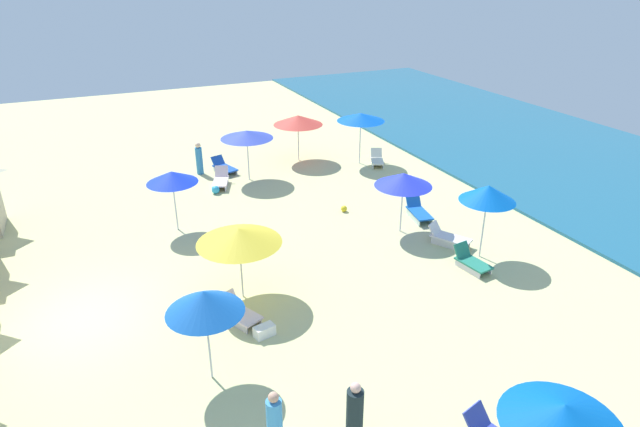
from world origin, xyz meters
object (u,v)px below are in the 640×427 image
(umbrella_4, at_px, (298,120))
(umbrella_7, at_px, (172,177))
(umbrella_1, at_px, (204,302))
(beachgoer_2, at_px, (355,417))
(umbrella_8, at_px, (403,180))
(lounge_chair_8_0, at_px, (419,212))
(umbrella_2, at_px, (239,236))
(lounge_chair_6_1, at_px, (221,180))
(lounge_chair_0_0, at_px, (448,238))
(beach_ball_0, at_px, (216,190))
(lounge_chair_5_0, at_px, (377,160))
(lounge_chair_6_0, at_px, (224,167))
(umbrella_3, at_px, (563,415))
(umbrella_6, at_px, (247,135))
(beachgoer_1, at_px, (199,159))
(lounge_chair_2_0, at_px, (239,313))
(lounge_chair_0_1, at_px, (471,261))
(umbrella_5, at_px, (361,117))
(beach_ball_2, at_px, (344,209))
(umbrella_0, at_px, (488,193))
(cooler_box_1, at_px, (264,331))

(umbrella_4, distance_m, umbrella_7, 9.03)
(umbrella_1, relative_size, beachgoer_2, 1.51)
(umbrella_8, relative_size, lounge_chair_8_0, 1.45)
(umbrella_2, bearing_deg, lounge_chair_6_1, 169.26)
(lounge_chair_0_0, relative_size, beach_ball_0, 4.55)
(lounge_chair_5_0, height_order, lounge_chair_6_0, lounge_chair_5_0)
(umbrella_3, bearing_deg, umbrella_6, -179.77)
(umbrella_3, distance_m, umbrella_7, 14.84)
(umbrella_3, height_order, beachgoer_1, umbrella_3)
(lounge_chair_2_0, relative_size, beach_ball_0, 4.01)
(lounge_chair_8_0, bearing_deg, lounge_chair_2_0, -146.34)
(lounge_chair_0_1, height_order, umbrella_2, umbrella_2)
(umbrella_2, height_order, beachgoer_2, umbrella_2)
(umbrella_5, distance_m, umbrella_6, 5.73)
(umbrella_4, bearing_deg, lounge_chair_0_0, 7.54)
(lounge_chair_0_0, xyz_separation_m, lounge_chair_0_1, (1.69, -0.33, -0.01))
(umbrella_7, height_order, beach_ball_2, umbrella_7)
(beachgoer_1, bearing_deg, umbrella_0, -15.94)
(beachgoer_2, distance_m, beach_ball_2, 11.74)
(lounge_chair_0_0, xyz_separation_m, lounge_chair_5_0, (-8.42, 1.88, -0.02))
(umbrella_4, bearing_deg, cooler_box_1, -25.82)
(lounge_chair_5_0, bearing_deg, cooler_box_1, -107.61)
(umbrella_2, bearing_deg, lounge_chair_6_0, 167.82)
(lounge_chair_6_1, relative_size, cooler_box_1, 2.82)
(umbrella_1, xyz_separation_m, beachgoer_2, (3.21, 2.21, -1.43))
(lounge_chair_2_0, bearing_deg, lounge_chair_6_0, 51.73)
(lounge_chair_0_1, height_order, umbrella_5, umbrella_5)
(lounge_chair_0_0, height_order, beachgoer_2, beachgoer_2)
(umbrella_2, relative_size, cooler_box_1, 4.43)
(umbrella_6, relative_size, beach_ball_0, 6.80)
(lounge_chair_6_0, bearing_deg, umbrella_7, -138.14)
(lounge_chair_8_0, distance_m, cooler_box_1, 9.18)
(lounge_chair_8_0, bearing_deg, lounge_chair_0_0, -86.31)
(lounge_chair_0_0, distance_m, umbrella_7, 10.18)
(lounge_chair_6_0, relative_size, beach_ball_2, 6.26)
(umbrella_2, xyz_separation_m, umbrella_4, (-10.88, 6.24, 0.03))
(beachgoer_2, relative_size, beach_ball_0, 4.68)
(lounge_chair_0_1, bearing_deg, umbrella_1, -178.21)
(umbrella_5, distance_m, umbrella_8, 7.68)
(lounge_chair_6_1, height_order, lounge_chair_8_0, lounge_chair_6_1)
(lounge_chair_8_0, relative_size, beachgoer_2, 0.98)
(umbrella_3, distance_m, lounge_chair_8_0, 12.45)
(umbrella_1, bearing_deg, umbrella_3, 40.48)
(umbrella_2, bearing_deg, umbrella_6, 161.44)
(umbrella_2, xyz_separation_m, beach_ball_0, (-8.26, 1.28, -1.88))
(lounge_chair_6_0, bearing_deg, umbrella_1, -123.25)
(umbrella_2, bearing_deg, beachgoer_2, 4.42)
(umbrella_3, xyz_separation_m, lounge_chair_6_1, (-17.92, -1.48, -1.77))
(umbrella_7, height_order, beachgoer_1, umbrella_7)
(umbrella_5, distance_m, lounge_chair_6_1, 7.43)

